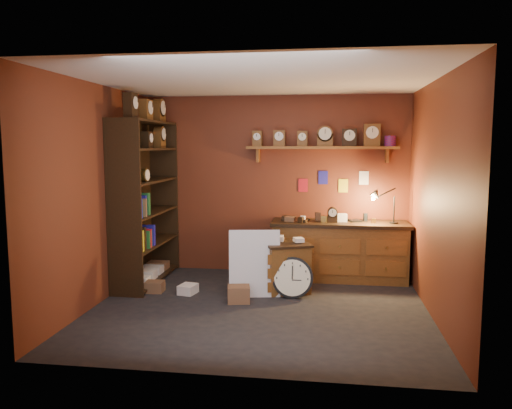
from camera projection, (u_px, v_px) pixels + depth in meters
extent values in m
plane|color=black|center=(259.00, 308.00, 6.02)|extent=(4.00, 4.00, 0.00)
cube|color=maroon|center=(275.00, 185.00, 7.63)|extent=(4.00, 0.02, 2.70)
cube|color=maroon|center=(230.00, 220.00, 4.09)|extent=(4.00, 0.02, 2.70)
cube|color=maroon|center=(98.00, 195.00, 6.14)|extent=(0.02, 3.60, 2.70)
cube|color=maroon|center=(436.00, 200.00, 5.58)|extent=(0.02, 3.60, 2.70)
cube|color=beige|center=(259.00, 80.00, 5.70)|extent=(4.00, 3.60, 0.02)
cube|color=brown|center=(321.00, 148.00, 7.32)|extent=(2.20, 0.30, 0.04)
cube|color=brown|center=(258.00, 156.00, 7.53)|extent=(0.04, 0.16, 0.20)
cube|color=brown|center=(387.00, 156.00, 7.27)|extent=(0.04, 0.16, 0.20)
cylinder|color=#B21419|center=(390.00, 141.00, 7.17)|extent=(0.16, 0.16, 0.15)
cube|color=#AE1521|center=(285.00, 185.00, 7.60)|extent=(0.14, 0.01, 0.20)
cube|color=navy|center=(304.00, 177.00, 7.54)|extent=(0.14, 0.01, 0.20)
cube|color=gold|center=(324.00, 186.00, 7.51)|extent=(0.14, 0.01, 0.20)
cube|color=silver|center=(345.00, 178.00, 7.46)|extent=(0.14, 0.01, 0.20)
cube|color=black|center=(131.00, 202.00, 7.12)|extent=(0.03, 1.60, 2.30)
cube|color=black|center=(124.00, 209.00, 6.32)|extent=(0.45, 0.03, 2.30)
cube|color=black|center=(164.00, 197.00, 7.86)|extent=(0.45, 0.03, 2.30)
cube|color=black|center=(148.00, 277.00, 7.22)|extent=(0.43, 1.54, 0.03)
cube|color=black|center=(147.00, 244.00, 7.16)|extent=(0.43, 1.54, 0.03)
cube|color=black|center=(147.00, 213.00, 7.11)|extent=(0.43, 1.54, 0.03)
cube|color=black|center=(146.00, 181.00, 7.06)|extent=(0.43, 1.54, 0.03)
cube|color=black|center=(145.00, 149.00, 7.00)|extent=(0.43, 1.54, 0.03)
cube|color=black|center=(144.00, 122.00, 6.96)|extent=(0.43, 1.54, 0.03)
cube|color=brown|center=(339.00, 252.00, 7.29)|extent=(1.91, 0.60, 0.80)
cube|color=black|center=(340.00, 223.00, 7.24)|extent=(1.97, 0.66, 0.05)
cube|color=brown|center=(340.00, 257.00, 6.99)|extent=(1.83, 0.02, 0.52)
cylinder|color=black|center=(394.00, 223.00, 7.08)|extent=(0.12, 0.12, 0.02)
cylinder|color=black|center=(394.00, 209.00, 7.06)|extent=(0.02, 0.02, 0.38)
cylinder|color=black|center=(386.00, 193.00, 7.02)|extent=(0.27, 0.09, 0.14)
cone|color=black|center=(376.00, 196.00, 7.01)|extent=(0.18, 0.14, 0.18)
cube|color=brown|center=(287.00, 268.00, 6.68)|extent=(0.66, 0.61, 0.63)
cube|color=black|center=(287.00, 244.00, 6.64)|extent=(0.72, 0.66, 0.03)
cube|color=brown|center=(286.00, 273.00, 6.45)|extent=(0.46, 0.18, 0.54)
cylinder|color=black|center=(292.00, 278.00, 6.42)|extent=(0.53, 0.17, 0.53)
cylinder|color=#F8F0C6|center=(292.00, 278.00, 6.39)|extent=(0.47, 0.10, 0.46)
cube|color=black|center=(292.00, 272.00, 6.37)|extent=(0.01, 0.04, 0.17)
cube|color=black|center=(297.00, 280.00, 6.38)|extent=(0.12, 0.01, 0.01)
cube|color=silver|center=(255.00, 295.00, 6.53)|extent=(0.69, 0.29, 0.88)
cube|color=silver|center=(273.00, 262.00, 7.37)|extent=(0.59, 0.59, 0.47)
cube|color=black|center=(271.00, 266.00, 7.13)|extent=(0.37, 0.16, 0.38)
cube|color=brown|center=(155.00, 287.00, 6.67)|extent=(0.25, 0.21, 0.15)
cube|color=white|center=(188.00, 289.00, 6.60)|extent=(0.25, 0.28, 0.12)
cube|color=brown|center=(239.00, 294.00, 6.24)|extent=(0.31, 0.28, 0.21)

